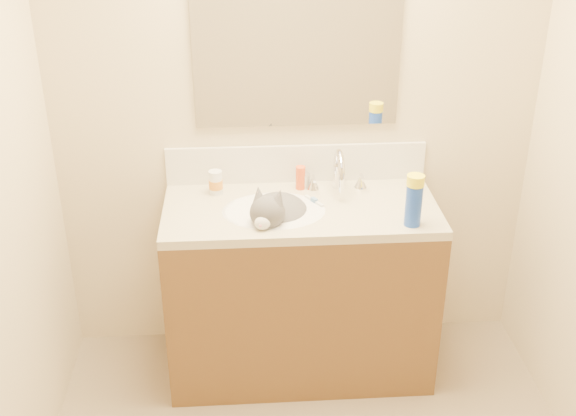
{
  "coord_description": "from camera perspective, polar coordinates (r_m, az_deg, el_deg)",
  "views": [
    {
      "loc": [
        -0.25,
        -1.82,
        2.28
      ],
      "look_at": [
        -0.06,
        0.92,
        0.88
      ],
      "focal_mm": 45.0,
      "sensor_mm": 36.0,
      "label": 1
    }
  ],
  "objects": [
    {
      "name": "backsplash",
      "position": [
        3.34,
        0.66,
        3.53
      ],
      "size": [
        1.2,
        0.02,
        0.18
      ],
      "primitive_type": "cube",
      "color": "silver",
      "rests_on": "counter_slab"
    },
    {
      "name": "spray_can",
      "position": [
        3.0,
        9.89,
        0.29
      ],
      "size": [
        0.07,
        0.07,
        0.19
      ],
      "primitive_type": "cylinder",
      "rotation": [
        0.0,
        0.0,
        0.04
      ],
      "color": "blue",
      "rests_on": "counter_slab"
    },
    {
      "name": "toothbrush_head",
      "position": [
        3.18,
        2.08,
        0.64
      ],
      "size": [
        0.03,
        0.04,
        0.02
      ],
      "primitive_type": "cube",
      "rotation": [
        0.0,
        0.0,
        0.54
      ],
      "color": "#5D8AC6",
      "rests_on": "counter_slab"
    },
    {
      "name": "faucet",
      "position": [
        3.25,
        4.0,
        2.66
      ],
      "size": [
        0.28,
        0.2,
        0.21
      ],
      "color": "silver",
      "rests_on": "counter_slab"
    },
    {
      "name": "toothbrush",
      "position": [
        3.19,
        2.08,
        0.57
      ],
      "size": [
        0.08,
        0.11,
        0.01
      ],
      "primitive_type": "cube",
      "rotation": [
        0.0,
        0.0,
        0.54
      ],
      "color": "silver",
      "rests_on": "counter_slab"
    },
    {
      "name": "spray_cap",
      "position": [
        2.95,
        10.06,
        2.16
      ],
      "size": [
        0.08,
        0.08,
        0.04
      ],
      "primitive_type": "cylinder",
      "rotation": [
        0.0,
        0.0,
        0.04
      ],
      "color": "yellow",
      "rests_on": "spray_can"
    },
    {
      "name": "mirror",
      "position": [
        3.16,
        0.72,
        13.41
      ],
      "size": [
        0.9,
        0.02,
        0.8
      ],
      "primitive_type": "cube",
      "color": "white",
      "rests_on": "room_shell"
    },
    {
      "name": "cat",
      "position": [
        3.12,
        -0.88,
        -0.76
      ],
      "size": [
        0.38,
        0.43,
        0.32
      ],
      "rotation": [
        0.0,
        0.0,
        -0.38
      ],
      "color": "#4E4C4E",
      "rests_on": "basin"
    },
    {
      "name": "pill_bottle",
      "position": [
        3.26,
        -5.73,
        2.04
      ],
      "size": [
        0.07,
        0.07,
        0.11
      ],
      "primitive_type": "cylinder",
      "rotation": [
        0.0,
        0.0,
        -0.13
      ],
      "color": "silver",
      "rests_on": "counter_slab"
    },
    {
      "name": "counter_slab",
      "position": [
        3.15,
        1.03,
        -0.2
      ],
      "size": [
        1.2,
        0.55,
        0.04
      ],
      "primitive_type": "cube",
      "color": "beige",
      "rests_on": "vanity_cabinet"
    },
    {
      "name": "pill_label",
      "position": [
        3.26,
        -5.73,
        1.89
      ],
      "size": [
        0.07,
        0.07,
        0.04
      ],
      "primitive_type": "cylinder",
      "rotation": [
        0.0,
        0.0,
        -0.13
      ],
      "color": "orange",
      "rests_on": "pill_bottle"
    },
    {
      "name": "room_shell",
      "position": [
        2.0,
        3.52,
        3.54
      ],
      "size": [
        2.24,
        2.54,
        2.52
      ],
      "color": "beige",
      "rests_on": "ground"
    },
    {
      "name": "amber_bottle",
      "position": [
        3.29,
        0.99,
        2.41
      ],
      "size": [
        0.06,
        0.06,
        0.11
      ],
      "primitive_type": "cylinder",
      "rotation": [
        0.0,
        0.0,
        -0.34
      ],
      "color": "#EE531C",
      "rests_on": "counter_slab"
    },
    {
      "name": "silver_jar",
      "position": [
        3.31,
        1.25,
        2.21
      ],
      "size": [
        0.06,
        0.06,
        0.07
      ],
      "primitive_type": "cylinder",
      "rotation": [
        0.0,
        0.0,
        -0.06
      ],
      "color": "#B7B7BC",
      "rests_on": "counter_slab"
    },
    {
      "name": "vanity_cabinet",
      "position": [
        3.37,
        0.97,
        -6.71
      ],
      "size": [
        1.2,
        0.55,
        0.82
      ],
      "primitive_type": "cube",
      "color": "brown",
      "rests_on": "ground"
    },
    {
      "name": "basin",
      "position": [
        3.14,
        -1.12,
        -1.33
      ],
      "size": [
        0.45,
        0.36,
        0.14
      ],
      "primitive_type": "ellipsoid",
      "color": "white",
      "rests_on": "vanity_cabinet"
    }
  ]
}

